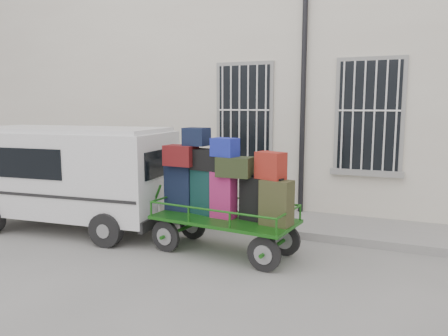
% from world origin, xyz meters
% --- Properties ---
extents(ground, '(80.00, 80.00, 0.00)m').
position_xyz_m(ground, '(0.00, 0.00, 0.00)').
color(ground, slate).
rests_on(ground, ground).
extents(building, '(24.00, 5.15, 6.00)m').
position_xyz_m(building, '(0.00, 5.50, 3.00)').
color(building, beige).
rests_on(building, ground).
extents(sidewalk, '(24.00, 1.70, 0.15)m').
position_xyz_m(sidewalk, '(0.00, 2.20, 0.07)').
color(sidewalk, gray).
rests_on(sidewalk, ground).
extents(luggage_cart, '(2.83, 1.34, 2.09)m').
position_xyz_m(luggage_cart, '(0.27, 0.15, 1.04)').
color(luggage_cart, black).
rests_on(luggage_cart, ground).
extents(van, '(4.17, 2.11, 2.03)m').
position_xyz_m(van, '(-3.08, 0.33, 1.16)').
color(van, silver).
rests_on(van, ground).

